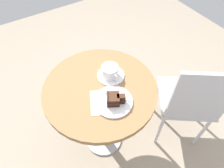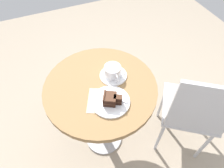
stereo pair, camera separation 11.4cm
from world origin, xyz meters
name	(u,v)px [view 2 (the right image)]	position (x,y,z in m)	size (l,w,h in m)	color
ground_plane	(104,137)	(0.00, 0.00, -0.01)	(4.40, 4.40, 0.01)	gray
cafe_table	(101,98)	(0.00, 0.00, 0.59)	(0.68, 0.68, 0.72)	olive
saucer	(113,75)	(-0.04, 0.10, 0.72)	(0.17, 0.17, 0.01)	white
coffee_cup	(113,71)	(-0.04, 0.10, 0.76)	(0.14, 0.10, 0.07)	white
teaspoon	(120,72)	(-0.05, 0.15, 0.73)	(0.09, 0.07, 0.00)	#B7B7BC
cake_plate	(111,101)	(0.13, 0.01, 0.72)	(0.22, 0.22, 0.01)	white
cake_slice	(111,99)	(0.14, 0.01, 0.76)	(0.09, 0.11, 0.07)	black
fork	(119,99)	(0.13, 0.06, 0.73)	(0.12, 0.11, 0.00)	#B7B7BC
napkin	(105,101)	(0.11, -0.01, 0.72)	(0.23, 0.23, 0.00)	beige
cafe_chair	(194,111)	(0.29, 0.53, 0.53)	(0.53, 0.53, 0.90)	#BCBCC1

